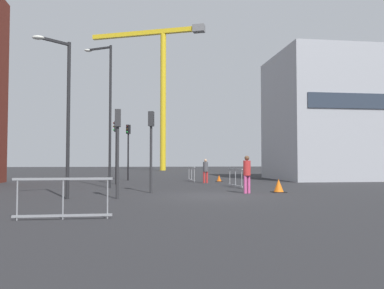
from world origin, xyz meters
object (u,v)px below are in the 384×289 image
traffic_light_corner (151,138)px  pedestrian_waiting (206,169)px  construction_crane (160,74)px  streetlamp_short (64,105)px  traffic_light_median (116,142)px  streetlamp_tall (107,105)px  pedestrian_walking (247,171)px  traffic_cone_striped (219,179)px  traffic_light_crosswalk (118,138)px  traffic_cone_by_barrier (279,186)px  traffic_light_verge (128,143)px

traffic_light_corner → pedestrian_waiting: bearing=63.1°
construction_crane → pedestrian_waiting: bearing=-87.6°
streetlamp_short → traffic_light_median: streetlamp_short is taller
traffic_light_median → traffic_light_corner: (2.07, -7.06, -0.14)m
streetlamp_tall → pedestrian_walking: bearing=-33.6°
streetlamp_tall → pedestrian_waiting: streetlamp_tall is taller
streetlamp_short → traffic_cone_striped: 15.09m
traffic_light_crosswalk → traffic_light_corner: traffic_light_corner is taller
traffic_cone_striped → streetlamp_tall: bearing=-143.6°
construction_crane → streetlamp_tall: bearing=-97.2°
construction_crane → traffic_light_crosswalk: size_ratio=6.24×
pedestrian_waiting → traffic_cone_striped: bearing=51.8°
pedestrian_waiting → traffic_cone_by_barrier: bearing=-74.8°
traffic_light_verge → traffic_cone_by_barrier: size_ratio=6.64×
pedestrian_walking → traffic_cone_striped: (0.73, 10.09, -0.80)m
construction_crane → pedestrian_waiting: 37.10m
traffic_light_crosswalk → traffic_cone_striped: bearing=61.1°
traffic_light_median → pedestrian_walking: bearing=-50.4°
traffic_cone_striped → traffic_light_verge: bearing=159.7°
traffic_light_verge → traffic_light_crosswalk: bearing=-89.8°
traffic_light_median → traffic_cone_striped: size_ratio=8.54×
traffic_cone_by_barrier → traffic_light_median: bearing=137.4°
traffic_light_median → traffic_light_verge: bearing=82.6°
traffic_light_crosswalk → traffic_light_corner: 2.97m
traffic_light_corner → pedestrian_waiting: (3.90, 7.67, -1.65)m
traffic_light_verge → pedestrian_walking: (5.89, -12.54, -1.84)m
traffic_light_verge → traffic_light_crosswalk: 14.34m
traffic_light_corner → streetlamp_short: bearing=-144.1°
traffic_light_verge → traffic_cone_striped: bearing=-20.3°
streetlamp_tall → traffic_light_median: bearing=84.8°
streetlamp_short → traffic_light_median: 9.77m
traffic_light_verge → pedestrian_waiting: traffic_light_verge is taller
traffic_light_verge → traffic_cone_by_barrier: traffic_light_verge is taller
traffic_light_corner → pedestrian_waiting: traffic_light_corner is taller
streetlamp_short → traffic_light_crosswalk: (2.12, -0.06, -1.32)m
streetlamp_short → pedestrian_walking: 8.59m
streetlamp_short → pedestrian_waiting: 12.93m
traffic_cone_striped → traffic_cone_by_barrier: size_ratio=0.74×
construction_crane → traffic_cone_by_barrier: (3.66, -42.39, -14.77)m
traffic_cone_striped → pedestrian_waiting: bearing=-128.2°
traffic_cone_by_barrier → traffic_light_corner: bearing=175.8°
streetlamp_short → traffic_light_crosswalk: size_ratio=1.76×
traffic_light_verge → pedestrian_walking: traffic_light_verge is taller
construction_crane → traffic_light_median: 37.27m
traffic_light_verge → traffic_light_corner: bearing=-82.9°
traffic_light_median → traffic_cone_striped: (7.23, 2.22, -2.52)m
traffic_cone_by_barrier → traffic_light_verge: bearing=121.8°
streetlamp_tall → traffic_cone_by_barrier: streetlamp_tall is taller
pedestrian_waiting → construction_crane: bearing=92.4°
construction_crane → traffic_light_median: size_ratio=5.48×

